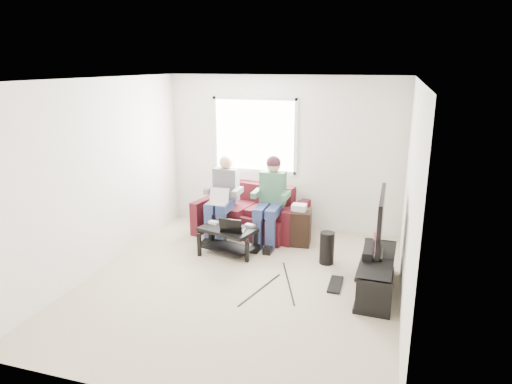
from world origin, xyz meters
TOP-DOWN VIEW (x-y plane):
  - floor at (0.00, 0.00)m, footprint 4.50×4.50m
  - ceiling at (0.00, 0.00)m, footprint 4.50×4.50m
  - wall_back at (0.00, 2.25)m, footprint 4.50×0.00m
  - wall_front at (0.00, -2.25)m, footprint 4.50×0.00m
  - wall_left at (-2.00, 0.00)m, footprint 0.00×4.50m
  - wall_right at (2.00, 0.00)m, footprint 0.00×4.50m
  - window at (-0.50, 2.23)m, footprint 1.48×0.04m
  - sofa at (-0.42, 1.82)m, footprint 1.87×1.08m
  - person_left at (-0.82, 1.53)m, footprint 0.40×0.70m
  - person_right at (-0.02, 1.55)m, footprint 0.40×0.71m
  - laptop_silver at (-0.82, 1.29)m, footprint 0.39×0.36m
  - coffee_table at (-0.50, 0.87)m, footprint 0.91×0.70m
  - laptop_black at (-0.38, 0.79)m, footprint 0.40×0.33m
  - controller_a at (-0.78, 0.99)m, footprint 0.16×0.12m
  - controller_b at (-0.60, 1.05)m, footprint 0.16×0.12m
  - controller_c at (-0.20, 1.02)m, footprint 0.15×0.11m
  - tv_stand at (1.70, 0.31)m, footprint 0.45×1.34m
  - tv at (1.70, 0.41)m, footprint 0.12×1.10m
  - soundbar at (1.58, 0.41)m, footprint 0.12×0.50m
  - drink_cup at (1.65, 0.94)m, footprint 0.08×0.08m
  - console_white at (1.70, -0.09)m, footprint 0.30×0.22m
  - console_grey at (1.70, 0.61)m, footprint 0.34×0.26m
  - console_black at (1.70, 0.26)m, footprint 0.38×0.30m
  - subwoofer at (0.98, 0.95)m, footprint 0.21×0.21m
  - keyboard_floor at (1.20, 0.30)m, footprint 0.16×0.48m
  - end_table at (0.44, 1.56)m, footprint 0.38×0.38m

SIDE VIEW (x-z plane):
  - floor at x=0.00m, z-range 0.00..0.00m
  - keyboard_floor at x=1.20m, z-range 0.00..0.03m
  - tv_stand at x=1.70m, z-range -0.02..0.42m
  - subwoofer at x=0.98m, z-range 0.00..0.47m
  - console_white at x=1.70m, z-range 0.24..0.30m
  - console_black at x=1.70m, z-range 0.24..0.31m
  - console_grey at x=1.70m, z-range 0.24..0.32m
  - end_table at x=0.44m, z-range -0.03..0.62m
  - coffee_table at x=-0.50m, z-range 0.09..0.50m
  - sofa at x=-0.42m, z-range -0.10..0.70m
  - controller_a at x=-0.78m, z-range 0.40..0.44m
  - controller_b at x=-0.60m, z-range 0.40..0.44m
  - controller_c at x=-0.20m, z-range 0.40..0.44m
  - soundbar at x=1.58m, z-range 0.44..0.54m
  - drink_cup at x=1.65m, z-range 0.44..0.56m
  - laptop_black at x=-0.38m, z-range 0.40..0.64m
  - laptop_silver at x=-0.82m, z-range 0.58..0.82m
  - person_left at x=-0.82m, z-range 0.06..1.39m
  - person_right at x=-0.02m, z-range 0.10..1.47m
  - tv at x=1.70m, z-range 0.50..1.31m
  - wall_back at x=0.00m, z-range -0.95..3.55m
  - wall_front at x=0.00m, z-range -0.95..3.55m
  - wall_left at x=-2.00m, z-range -0.95..3.55m
  - wall_right at x=2.00m, z-range -0.95..3.55m
  - window at x=-0.50m, z-range 0.96..2.24m
  - ceiling at x=0.00m, z-range 2.60..2.60m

